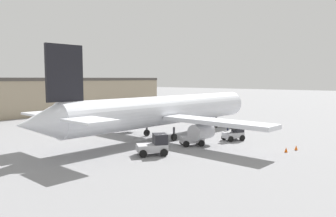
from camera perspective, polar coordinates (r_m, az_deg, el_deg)
name	(u,v)px	position (r m, az deg, el deg)	size (l,w,h in m)	color
ground_plane	(168,137)	(45.89, 0.00, -4.92)	(400.00, 400.00, 0.00)	gray
terminal_building	(5,97)	(77.69, -26.45, 1.78)	(85.08, 12.61, 8.27)	gray
airplane	(163,111)	(44.71, -0.81, -0.40)	(40.53, 32.88, 11.59)	silver
ground_crew_worker	(228,125)	(51.92, 10.38, -2.83)	(0.37, 0.37, 1.66)	#1E2338
baggage_tug	(155,145)	(35.00, -2.36, -6.40)	(3.70, 3.55, 2.25)	#B2B2B7
belt_loader_truck	(234,133)	(43.94, 11.48, -4.20)	(3.09, 2.70, 2.06)	#B2B2B7
pushback_tug	(194,137)	(39.83, 4.54, -5.03)	(3.18, 3.02, 2.23)	#B2B2B7
safety_cone_near	(286,150)	(38.60, 19.87, -6.78)	(0.36, 0.36, 0.55)	#EF590F
safety_cone_far	(296,148)	(40.12, 21.42, -6.38)	(0.36, 0.36, 0.55)	#EF590F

